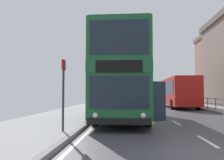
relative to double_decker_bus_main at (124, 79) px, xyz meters
name	(u,v)px	position (x,y,z in m)	size (l,w,h in m)	color
double_decker_bus_main	(124,79)	(0.00, 0.00, 0.00)	(3.21, 10.90, 4.50)	#19512D
background_bus_far_lane	(179,92)	(5.57, 11.85, -0.68)	(2.68, 9.34, 3.06)	red
pedestrian_railing_far_kerb	(211,102)	(7.11, 6.42, -1.55)	(0.05, 29.31, 0.98)	#2D3338
bus_stop_sign_near	(63,87)	(-2.08, -5.69, -0.64)	(0.08, 0.44, 2.56)	#2D2D33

